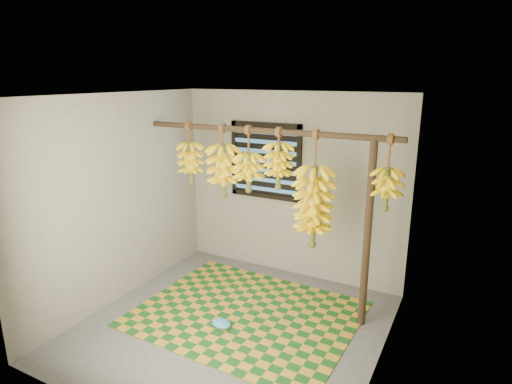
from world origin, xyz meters
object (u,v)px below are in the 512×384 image
Objects in this scene: banana_bunch_c at (249,172)px; banana_bunch_e at (313,207)px; banana_bunch_a at (191,163)px; banana_bunch_f at (387,189)px; support_post at (367,236)px; woven_mat at (246,314)px; plastic_bag at (221,324)px; banana_bunch_d at (278,165)px; banana_bunch_b at (224,171)px.

banana_bunch_c and banana_bunch_e have the same top height.
banana_bunch_a is 1.02× the size of banana_bunch_f.
support_post reaches higher than woven_mat.
banana_bunch_c is at bearing 96.80° from plastic_bag.
banana_bunch_a is (-0.90, 0.78, 1.50)m from plastic_bag.
banana_bunch_d is 0.90× the size of banana_bunch_f.
banana_bunch_e is at bearing 0.00° from banana_bunch_b.
banana_bunch_a is 0.60× the size of banana_bunch_e.
banana_bunch_c and banana_bunch_f have the same top height.
banana_bunch_e reaches higher than plastic_bag.
support_post is 2.24m from banana_bunch_a.
support_post is 1.60m from woven_mat.
banana_bunch_b is (-0.43, 0.78, 1.45)m from plastic_bag.
banana_bunch_b is at bearing -180.00° from support_post.
support_post reaches higher than plastic_bag.
woven_mat is 3.12× the size of banana_bunch_f.
banana_bunch_c is at bearing 0.00° from banana_bunch_b.
support_post is 2.67× the size of banana_bunch_f.
woven_mat is 3.10× the size of banana_bunch_c.
banana_bunch_a and banana_bunch_d have the same top height.
banana_bunch_d reaches higher than support_post.
banana_bunch_e is (1.59, -0.00, -0.32)m from banana_bunch_a.
banana_bunch_a is at bearing 180.00° from support_post.
banana_bunch_b reaches higher than support_post.
banana_bunch_f is at bearing 0.00° from banana_bunch_c.
banana_bunch_d is (-1.00, 0.00, 0.64)m from support_post.
banana_bunch_f is (1.43, 0.78, 1.46)m from plastic_bag.
banana_bunch_b and banana_bunch_f have the same top height.
woven_mat is at bearing -162.61° from banana_bunch_f.
banana_bunch_d is at bearing 180.00° from support_post.
banana_bunch_c is at bearing 180.00° from banana_bunch_d.
banana_bunch_e is (-0.59, 0.00, 0.23)m from support_post.
plastic_bag is 0.29× the size of banana_bunch_f.
plastic_bag is (-1.28, -0.78, -0.95)m from support_post.
banana_bunch_d is at bearing 0.00° from banana_bunch_c.
banana_bunch_a is at bearing 180.00° from banana_bunch_b.
banana_bunch_a is 1.17m from banana_bunch_d.
banana_bunch_b reaches higher than woven_mat.
support_post is 1.19m from banana_bunch_d.
banana_bunch_b is (0.47, -0.00, -0.05)m from banana_bunch_a.
banana_bunch_a is at bearing 180.00° from banana_bunch_c.
banana_bunch_e is at bearing 0.00° from banana_bunch_d.
banana_bunch_a is 1.14× the size of banana_bunch_d.
banana_bunch_d is (0.37, 0.00, 0.12)m from banana_bunch_c.
banana_bunch_b is at bearing -180.00° from banana_bunch_e.
banana_bunch_d reaches higher than woven_mat.
banana_bunch_f reaches higher than support_post.
woven_mat is 10.66× the size of plastic_bag.
banana_bunch_d is at bearing -0.00° from banana_bunch_a.
banana_bunch_b and banana_bunch_e have the same top height.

